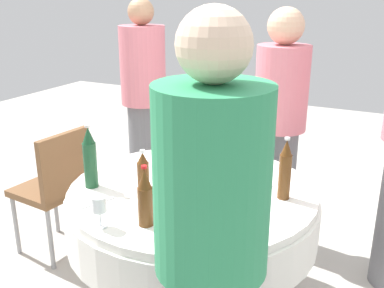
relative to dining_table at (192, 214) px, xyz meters
name	(u,v)px	position (x,y,z in m)	size (l,w,h in m)	color
dining_table	(192,214)	(0.00, 0.00, 0.00)	(1.30, 1.30, 0.74)	white
bottle_brown_north	(197,176)	(0.12, 0.09, 0.28)	(0.07, 0.07, 0.28)	#593314
bottle_green_west	(236,136)	(-0.52, 0.04, 0.29)	(0.07, 0.07, 0.30)	#2D6B38
bottle_brown_far	(145,198)	(0.43, -0.01, 0.28)	(0.07, 0.07, 0.27)	#593314
bottle_amber_inner	(220,183)	(0.11, 0.20, 0.26)	(0.07, 0.07, 0.23)	#8C5619
bottle_dark_green_right	(90,158)	(0.22, -0.47, 0.31)	(0.07, 0.07, 0.33)	#194728
bottle_brown_mid	(143,176)	(0.20, -0.16, 0.26)	(0.06, 0.06, 0.24)	#593314
bottle_brown_rear	(285,170)	(-0.09, 0.45, 0.30)	(0.06, 0.06, 0.31)	#593314
wine_glass_inner	(237,173)	(-0.03, 0.23, 0.27)	(0.06, 0.06, 0.16)	white
wine_glass_right	(99,206)	(0.53, -0.17, 0.25)	(0.06, 0.06, 0.14)	white
plate_left	(192,162)	(-0.30, -0.15, 0.16)	(0.25, 0.25, 0.04)	white
plate_south	(178,182)	(0.00, -0.08, 0.16)	(0.24, 0.24, 0.04)	white
fork_west	(99,203)	(0.36, -0.32, 0.15)	(0.18, 0.02, 0.01)	silver
knife_far	(260,181)	(-0.23, 0.29, 0.15)	(0.18, 0.02, 0.01)	silver
knife_inner	(207,232)	(0.38, 0.26, 0.15)	(0.18, 0.02, 0.01)	silver
folded_napkin	(235,166)	(-0.35, 0.10, 0.16)	(0.16, 0.16, 0.02)	white
person_north	(144,105)	(-0.94, -0.88, 0.28)	(0.34, 0.34, 1.65)	slate
person_west	(210,273)	(0.80, 0.47, 0.29)	(0.34, 0.34, 1.67)	#26262B
person_far	(279,128)	(-0.89, 0.19, 0.26)	(0.34, 0.34, 1.61)	slate
chair_mid	(57,183)	(-0.11, -1.04, -0.07)	(0.44, 0.44, 0.87)	brown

